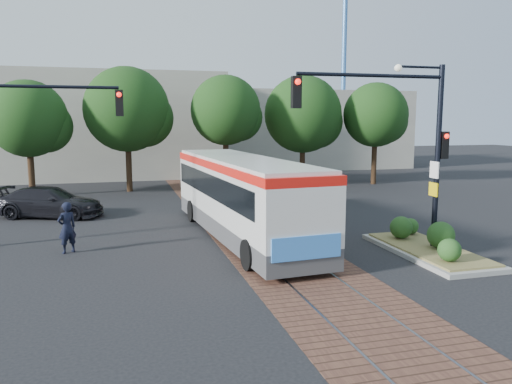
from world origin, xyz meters
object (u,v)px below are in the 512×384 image
(traffic_island, at_px, (428,243))
(signal_pole_main, at_px, (406,129))
(parked_car, at_px, (50,202))
(city_bus, at_px, (241,193))
(signal_pole_left, at_px, (21,137))
(officer, at_px, (67,228))

(traffic_island, height_order, signal_pole_main, signal_pole_main)
(traffic_island, distance_m, parked_car, 16.51)
(city_bus, xyz_separation_m, signal_pole_left, (-7.69, 1.00, 2.17))
(city_bus, height_order, signal_pole_left, signal_pole_left)
(traffic_island, xyz_separation_m, officer, (-11.68, 3.25, 0.54))
(signal_pole_left, xyz_separation_m, officer, (1.50, -1.65, -2.99))
(signal_pole_main, distance_m, signal_pole_left, 13.14)
(signal_pole_left, bearing_deg, officer, -47.59)
(traffic_island, bearing_deg, parked_car, 142.25)
(officer, height_order, parked_car, officer)
(signal_pole_main, xyz_separation_m, signal_pole_left, (-12.23, 4.80, -0.29))
(traffic_island, bearing_deg, officer, 164.47)
(city_bus, bearing_deg, signal_pole_left, 168.21)
(traffic_island, relative_size, parked_car, 1.08)
(signal_pole_left, bearing_deg, city_bus, -7.44)
(signal_pole_main, relative_size, officer, 3.45)
(city_bus, distance_m, signal_pole_main, 6.41)
(signal_pole_left, distance_m, parked_car, 6.10)
(traffic_island, bearing_deg, signal_pole_left, 159.64)
(signal_pole_main, xyz_separation_m, officer, (-10.73, 3.16, -3.29))
(signal_pole_main, xyz_separation_m, parked_car, (-12.10, 10.02, -3.46))
(city_bus, height_order, signal_pole_main, signal_pole_main)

